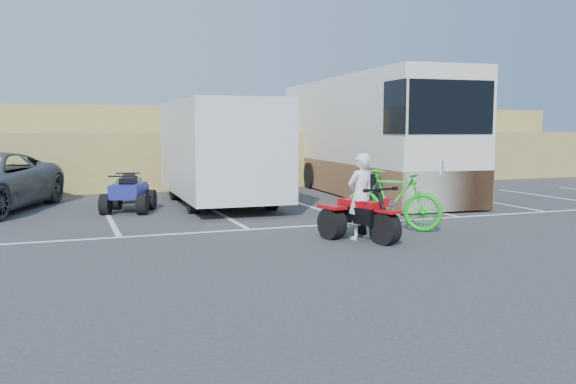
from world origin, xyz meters
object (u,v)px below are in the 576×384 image
object	(u,v)px
red_trike_atv	(365,240)
rv_motorhome	(367,145)
rider	(361,196)
quad_atv_blue	(129,212)
quad_atv_green	(130,203)
green_dirt_bike	(392,200)
cargo_trailer	(219,149)

from	to	relation	value
red_trike_atv	rv_motorhome	bearing A→B (deg)	47.87
red_trike_atv	rider	distance (m)	0.86
rv_motorhome	quad_atv_blue	distance (m)	8.39
rider	rv_motorhome	distance (m)	8.67
red_trike_atv	quad_atv_green	bearing A→B (deg)	101.14
green_dirt_bike	quad_atv_green	xyz separation A→B (m)	(-4.81, 6.82, -0.64)
green_dirt_bike	red_trike_atv	bearing A→B (deg)	174.18
cargo_trailer	quad_atv_blue	size ratio (longest dim) A/B	4.09
red_trike_atv	cargo_trailer	xyz separation A→B (m)	(-1.30, 6.46, 1.58)
cargo_trailer	rv_motorhome	bearing A→B (deg)	14.82
quad_atv_blue	quad_atv_green	world-z (taller)	quad_atv_blue
green_dirt_bike	quad_atv_blue	size ratio (longest dim) A/B	1.39
green_dirt_bike	rv_motorhome	size ratio (longest dim) A/B	0.20
rv_motorhome	quad_atv_blue	xyz separation A→B (m)	(-7.98, -2.02, -1.63)
rider	quad_atv_blue	world-z (taller)	rider
cargo_trailer	quad_atv_blue	world-z (taller)	cargo_trailer
quad_atv_green	rv_motorhome	bearing A→B (deg)	9.07
red_trike_atv	rider	xyz separation A→B (m)	(-0.04, 0.15, 0.85)
green_dirt_bike	quad_atv_green	size ratio (longest dim) A/B	1.49
cargo_trailer	rv_motorhome	size ratio (longest dim) A/B	0.60
rv_motorhome	quad_atv_green	bearing A→B (deg)	-175.93
cargo_trailer	green_dirt_bike	bearing A→B (deg)	-65.14
rv_motorhome	green_dirt_bike	bearing A→B (deg)	-109.45
rider	rv_motorhome	xyz separation A→B (m)	(4.10, 7.60, 0.78)
rider	red_trike_atv	bearing A→B (deg)	90.00
cargo_trailer	quad_atv_blue	bearing A→B (deg)	-162.75
red_trike_atv	quad_atv_blue	xyz separation A→B (m)	(-3.92, 5.72, 0.00)
quad_atv_green	red_trike_atv	bearing A→B (deg)	-55.51
green_dirt_bike	rv_motorhome	bearing A→B (deg)	21.61
quad_atv_green	rider	bearing A→B (deg)	-55.31
rider	quad_atv_green	bearing A→B (deg)	-78.66
quad_atv_blue	red_trike_atv	bearing A→B (deg)	-36.55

